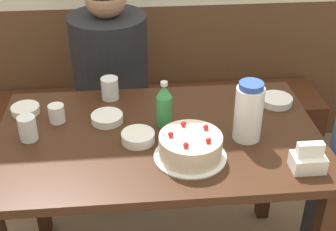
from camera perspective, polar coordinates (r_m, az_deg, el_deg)
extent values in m
cube|color=brown|center=(2.82, -2.70, 4.44)|extent=(4.80, 0.04, 0.90)
cube|color=#472314|center=(2.74, -2.34, -2.02)|extent=(1.97, 0.38, 0.43)
cube|color=#381E11|center=(1.77, -1.12, -2.78)|extent=(1.22, 0.74, 0.03)
cube|color=#381E11|center=(2.29, -15.81, -6.73)|extent=(0.06, 0.06, 0.72)
cube|color=#381E11|center=(2.34, 12.17, -5.25)|extent=(0.06, 0.06, 0.72)
cylinder|color=white|center=(1.64, 2.72, -4.98)|extent=(0.26, 0.26, 0.01)
cylinder|color=beige|center=(1.61, 2.76, -3.74)|extent=(0.22, 0.22, 0.08)
sphere|color=red|center=(1.53, 2.20, -3.62)|extent=(0.02, 0.02, 0.02)
sphere|color=red|center=(1.56, 4.95, -3.02)|extent=(0.02, 0.02, 0.02)
sphere|color=red|center=(1.62, 4.64, -1.41)|extent=(0.02, 0.02, 0.02)
sphere|color=red|center=(1.64, 1.89, -0.99)|extent=(0.02, 0.02, 0.02)
sphere|color=red|center=(1.58, 0.33, -2.30)|extent=(0.02, 0.02, 0.02)
cylinder|color=white|center=(1.71, 9.78, 0.22)|extent=(0.10, 0.10, 0.21)
cylinder|color=#28479E|center=(1.65, 10.13, 3.60)|extent=(0.09, 0.09, 0.02)
cylinder|color=#388E4C|center=(1.78, -0.46, 0.59)|extent=(0.06, 0.06, 0.12)
cone|color=#388E4C|center=(1.74, -0.48, 3.01)|extent=(0.06, 0.06, 0.05)
cylinder|color=silver|center=(1.72, -0.48, 3.91)|extent=(0.03, 0.03, 0.01)
cube|color=white|center=(1.64, 16.67, -5.49)|extent=(0.11, 0.08, 0.05)
cube|color=white|center=(1.61, 16.95, -3.99)|extent=(0.09, 0.03, 0.05)
cylinder|color=white|center=(1.97, -16.98, 0.69)|extent=(0.11, 0.11, 0.03)
cylinder|color=white|center=(1.84, -7.44, -0.31)|extent=(0.12, 0.12, 0.03)
cylinder|color=white|center=(1.71, -3.67, -2.65)|extent=(0.12, 0.12, 0.04)
cylinder|color=white|center=(1.99, 13.07, 1.80)|extent=(0.13, 0.13, 0.03)
cylinder|color=silver|center=(1.98, -7.10, 3.31)|extent=(0.07, 0.07, 0.09)
cylinder|color=silver|center=(1.87, -13.42, 0.24)|extent=(0.06, 0.06, 0.07)
cylinder|color=silver|center=(1.78, -16.74, -1.50)|extent=(0.07, 0.07, 0.09)
cube|color=#33333D|center=(2.57, -6.30, -4.55)|extent=(0.30, 0.34, 0.45)
cylinder|color=black|center=(2.32, -7.02, 5.52)|extent=(0.37, 0.37, 0.55)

